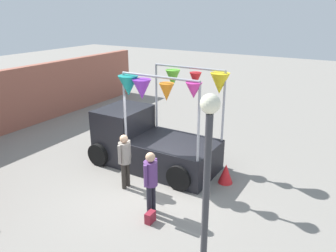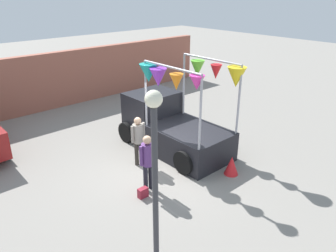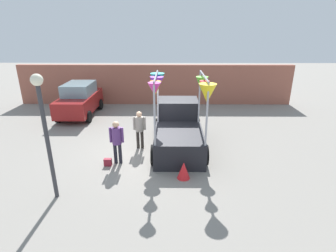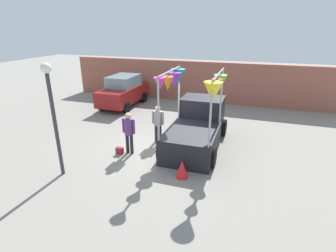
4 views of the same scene
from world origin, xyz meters
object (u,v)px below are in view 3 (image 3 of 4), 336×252
Objects in this scene: parked_car at (80,99)px; folded_kite_bundle_crimson at (184,170)px; vendor_truck at (178,125)px; handbag at (108,162)px; person_customer at (117,138)px; person_vendor at (140,126)px; street_lamp at (44,121)px.

parked_car is 6.67× the size of folded_kite_bundle_crimson.
vendor_truck is at bearing 92.55° from folded_kite_bundle_crimson.
parked_car reaches higher than handbag.
person_customer is at bearing 29.74° from handbag.
folded_kite_bundle_crimson is at bearing -54.06° from person_vendor.
vendor_truck is 5.56m from street_lamp.
person_customer is at bearing -117.12° from person_vendor.
parked_car reaches higher than person_customer.
person_customer is at bearing 55.19° from street_lamp.
vendor_truck is 6.84× the size of folded_kite_bundle_crimson.
person_customer is 1.51m from person_vendor.
parked_car is 8.32m from street_lamp.
parked_car reaches higher than person_vendor.
handbag is (2.94, -6.06, -0.80)m from parked_car.
vendor_truck is 7.00m from parked_car.
vendor_truck is 3.33m from handbag.
folded_kite_bundle_crimson is (2.43, -1.05, -0.72)m from person_customer.
vendor_truck reaches higher than handbag.
street_lamp is (-3.79, -3.78, 1.52)m from vendor_truck.
parked_car is 2.45× the size of person_vendor.
folded_kite_bundle_crimson is (0.12, -2.70, -0.63)m from vendor_truck.
street_lamp reaches higher than folded_kite_bundle_crimson.
handbag is (-2.66, -1.85, -0.79)m from vendor_truck.
person_vendor is at bearing -169.45° from vendor_truck.
street_lamp is 6.21× the size of folded_kite_bundle_crimson.
person_customer is 0.96m from handbag.
handbag is at bearing -64.12° from parked_car.
street_lamp is at bearing -164.58° from folded_kite_bundle_crimson.
folded_kite_bundle_crimson is (1.74, -2.40, -0.69)m from person_vendor.
handbag is at bearing 162.99° from folded_kite_bundle_crimson.
person_vendor is 3.04m from folded_kite_bundle_crimson.
parked_car is at bearing 131.42° from person_vendor.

